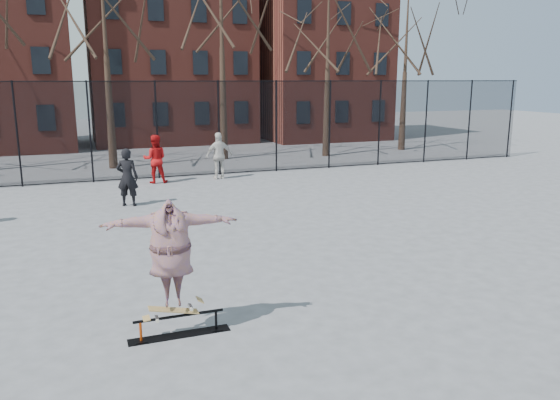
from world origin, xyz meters
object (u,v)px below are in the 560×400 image
object	(u,v)px
skateboard	(174,312)
skater	(171,258)
skate_rail	(179,327)
bystander_white	(219,156)
bystander_black	(127,177)
bystander_red	(155,159)

from	to	relation	value
skateboard	skater	distance (m)	0.91
skate_rail	skater	bearing A→B (deg)	180.00
bystander_white	bystander_black	bearing A→B (deg)	38.35
skate_rail	skateboard	bearing A→B (deg)	180.00
skate_rail	bystander_red	distance (m)	13.68
bystander_red	skateboard	bearing A→B (deg)	91.93
skateboard	skate_rail	bearing A→B (deg)	0.00
skater	bystander_red	size ratio (longest dim) A/B	1.10
bystander_red	bystander_white	bearing A→B (deg)	-171.52
skate_rail	bystander_white	bearing A→B (deg)	73.27
skate_rail	bystander_white	size ratio (longest dim) A/B	0.85
skateboard	bystander_white	world-z (taller)	bystander_white
bystander_black	skateboard	bearing A→B (deg)	109.24
skateboard	bystander_red	world-z (taller)	bystander_red
skate_rail	skateboard	distance (m)	0.28
skate_rail	bystander_black	size ratio (longest dim) A/B	0.87
bystander_red	bystander_black	bearing A→B (deg)	78.24
bystander_white	skater	bearing A→B (deg)	67.96
bystander_red	bystander_white	distance (m)	2.60
skateboard	bystander_red	distance (m)	13.68
skater	bystander_black	world-z (taller)	skater
skateboard	bystander_black	world-z (taller)	bystander_black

